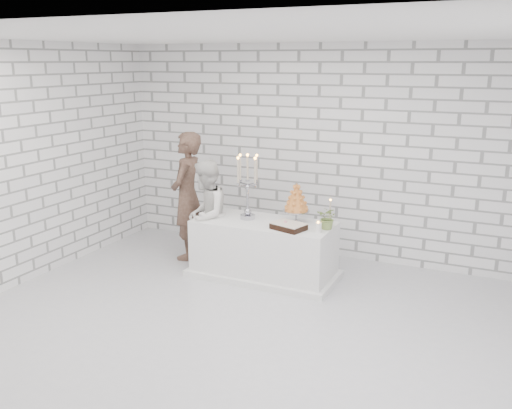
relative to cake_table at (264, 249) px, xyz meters
name	(u,v)px	position (x,y,z in m)	size (l,w,h in m)	color
ground	(240,321)	(0.30, -1.31, -0.38)	(6.00, 5.00, 0.01)	silver
ceiling	(237,35)	(0.30, -1.31, 2.62)	(6.00, 5.00, 0.01)	white
wall_back	(318,152)	(0.30, 1.19, 1.12)	(6.00, 0.01, 3.00)	white
wall_front	(62,266)	(0.30, -3.81, 1.12)	(6.00, 0.01, 3.00)	white
wall_left	(23,165)	(-2.70, -1.31, 1.12)	(0.01, 5.00, 3.00)	white
cake_table	(264,249)	(0.00, 0.00, 0.00)	(1.80, 0.80, 0.75)	white
groom	(187,196)	(-1.29, 0.23, 0.53)	(0.66, 0.43, 1.81)	#422B21
bride	(206,215)	(-0.83, -0.04, 0.37)	(0.73, 0.57, 1.50)	white
candelabra	(248,187)	(-0.24, 0.03, 0.81)	(0.35, 0.35, 0.86)	#A7A6B1
croquembouche	(296,203)	(0.40, 0.12, 0.64)	(0.34, 0.34, 0.52)	#B55F1F
chocolate_cake	(289,226)	(0.42, -0.19, 0.42)	(0.39, 0.28, 0.08)	black
pillar_candle	(318,228)	(0.79, -0.15, 0.44)	(0.08, 0.08, 0.12)	white
extra_taper	(330,213)	(0.82, 0.19, 0.54)	(0.06, 0.06, 0.32)	#BEAF96
flowers	(328,218)	(0.85, 0.03, 0.52)	(0.26, 0.22, 0.29)	#547F3E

